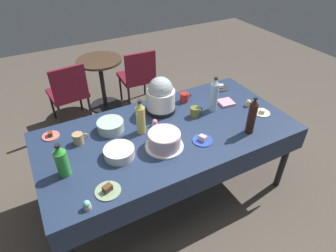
# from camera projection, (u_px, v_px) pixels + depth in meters

# --- Properties ---
(ground) EXTENTS (9.00, 9.00, 0.00)m
(ground) POSITION_uv_depth(u_px,v_px,m) (168.00, 189.00, 2.90)
(ground) COLOR brown
(potluck_table) EXTENTS (2.20, 1.10, 0.75)m
(potluck_table) POSITION_uv_depth(u_px,v_px,m) (168.00, 136.00, 2.49)
(potluck_table) COLOR navy
(potluck_table) RESTS_ON ground
(frosted_layer_cake) EXTENTS (0.31, 0.31, 0.14)m
(frosted_layer_cake) POSITION_uv_depth(u_px,v_px,m) (164.00, 140.00, 2.24)
(frosted_layer_cake) COLOR silver
(frosted_layer_cake) RESTS_ON potluck_table
(slow_cooker) EXTENTS (0.28, 0.28, 0.35)m
(slow_cooker) POSITION_uv_depth(u_px,v_px,m) (161.00, 96.00, 2.61)
(slow_cooker) COLOR black
(slow_cooker) RESTS_ON potluck_table
(glass_salad_bowl) EXTENTS (0.23, 0.23, 0.09)m
(glass_salad_bowl) POSITION_uv_depth(u_px,v_px,m) (111.00, 126.00, 2.44)
(glass_salad_bowl) COLOR #B2C6BC
(glass_salad_bowl) RESTS_ON potluck_table
(ceramic_snack_bowl) EXTENTS (0.24, 0.24, 0.07)m
(ceramic_snack_bowl) POSITION_uv_depth(u_px,v_px,m) (119.00, 152.00, 2.17)
(ceramic_snack_bowl) COLOR silver
(ceramic_snack_bowl) RESTS_ON potluck_table
(dessert_plate_cream) EXTENTS (0.15, 0.15, 0.04)m
(dessert_plate_cream) POSITION_uv_depth(u_px,v_px,m) (262.00, 112.00, 2.67)
(dessert_plate_cream) COLOR beige
(dessert_plate_cream) RESTS_ON potluck_table
(dessert_plate_charcoal) EXTENTS (0.17, 0.17, 0.04)m
(dessert_plate_charcoal) POSITION_uv_depth(u_px,v_px,m) (220.00, 87.00, 3.06)
(dessert_plate_charcoal) COLOR #2D2D33
(dessert_plate_charcoal) RESTS_ON potluck_table
(dessert_plate_cobalt) EXTENTS (0.17, 0.17, 0.05)m
(dessert_plate_cobalt) POSITION_uv_depth(u_px,v_px,m) (203.00, 140.00, 2.34)
(dessert_plate_cobalt) COLOR #2D4CB2
(dessert_plate_cobalt) RESTS_ON potluck_table
(dessert_plate_coral) EXTENTS (0.14, 0.14, 0.05)m
(dessert_plate_coral) POSITION_uv_depth(u_px,v_px,m) (51.00, 135.00, 2.39)
(dessert_plate_coral) COLOR #E07266
(dessert_plate_coral) RESTS_ON potluck_table
(dessert_plate_sage) EXTENTS (0.18, 0.18, 0.05)m
(dessert_plate_sage) POSITION_uv_depth(u_px,v_px,m) (108.00, 190.00, 1.91)
(dessert_plate_sage) COLOR #8CA87F
(dessert_plate_sage) RESTS_ON potluck_table
(cupcake_cocoa) EXTENTS (0.05, 0.05, 0.07)m
(cupcake_cocoa) POSITION_uv_depth(u_px,v_px,m) (87.00, 205.00, 1.78)
(cupcake_cocoa) COLOR beige
(cupcake_cocoa) RESTS_ON potluck_table
(cupcake_rose) EXTENTS (0.05, 0.05, 0.07)m
(cupcake_rose) POSITION_uv_depth(u_px,v_px,m) (248.00, 103.00, 2.76)
(cupcake_rose) COLOR beige
(cupcake_rose) RESTS_ON potluck_table
(cupcake_mint) EXTENTS (0.05, 0.05, 0.07)m
(cupcake_mint) POSITION_uv_depth(u_px,v_px,m) (155.00, 123.00, 2.49)
(cupcake_mint) COLOR beige
(cupcake_mint) RESTS_ON potluck_table
(soda_bottle_cola) EXTENTS (0.07, 0.07, 0.34)m
(soda_bottle_cola) POSITION_uv_depth(u_px,v_px,m) (252.00, 116.00, 2.35)
(soda_bottle_cola) COLOR #33190F
(soda_bottle_cola) RESTS_ON potluck_table
(soda_bottle_ginger_ale) EXTENTS (0.08, 0.08, 0.31)m
(soda_bottle_ginger_ale) POSITION_uv_depth(u_px,v_px,m) (141.00, 118.00, 2.36)
(soda_bottle_ginger_ale) COLOR gold
(soda_bottle_ginger_ale) RESTS_ON potluck_table
(soda_bottle_lime_soda) EXTENTS (0.09, 0.09, 0.27)m
(soda_bottle_lime_soda) POSITION_uv_depth(u_px,v_px,m) (62.00, 161.00, 1.97)
(soda_bottle_lime_soda) COLOR green
(soda_bottle_lime_soda) RESTS_ON potluck_table
(soda_bottle_water) EXTENTS (0.08, 0.08, 0.34)m
(soda_bottle_water) POSITION_uv_depth(u_px,v_px,m) (214.00, 95.00, 2.63)
(soda_bottle_water) COLOR silver
(soda_bottle_water) RESTS_ON potluck_table
(coffee_mug_tan) EXTENTS (0.13, 0.09, 0.09)m
(coffee_mug_tan) POSITION_uv_depth(u_px,v_px,m) (79.00, 138.00, 2.30)
(coffee_mug_tan) COLOR tan
(coffee_mug_tan) RESTS_ON potluck_table
(coffee_mug_olive) EXTENTS (0.13, 0.09, 0.09)m
(coffee_mug_olive) POSITION_uv_depth(u_px,v_px,m) (195.00, 112.00, 2.61)
(coffee_mug_olive) COLOR olive
(coffee_mug_olive) RESTS_ON potluck_table
(coffee_mug_red) EXTENTS (0.12, 0.08, 0.09)m
(coffee_mug_red) POSITION_uv_depth(u_px,v_px,m) (184.00, 97.00, 2.82)
(coffee_mug_red) COLOR #B2231E
(coffee_mug_red) RESTS_ON potluck_table
(paper_napkin_stack) EXTENTS (0.16, 0.16, 0.02)m
(paper_napkin_stack) POSITION_uv_depth(u_px,v_px,m) (226.00, 103.00, 2.80)
(paper_napkin_stack) COLOR pink
(paper_napkin_stack) RESTS_ON potluck_table
(maroon_chair_left) EXTENTS (0.48, 0.48, 0.85)m
(maroon_chair_left) POSITION_uv_depth(u_px,v_px,m) (68.00, 91.00, 3.54)
(maroon_chair_left) COLOR maroon
(maroon_chair_left) RESTS_ON ground
(maroon_chair_right) EXTENTS (0.46, 0.46, 0.85)m
(maroon_chair_right) POSITION_uv_depth(u_px,v_px,m) (138.00, 75.00, 3.90)
(maroon_chair_right) COLOR maroon
(maroon_chair_right) RESTS_ON ground
(round_cafe_table) EXTENTS (0.60, 0.60, 0.72)m
(round_cafe_table) POSITION_uv_depth(u_px,v_px,m) (101.00, 75.00, 3.89)
(round_cafe_table) COLOR #473323
(round_cafe_table) RESTS_ON ground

